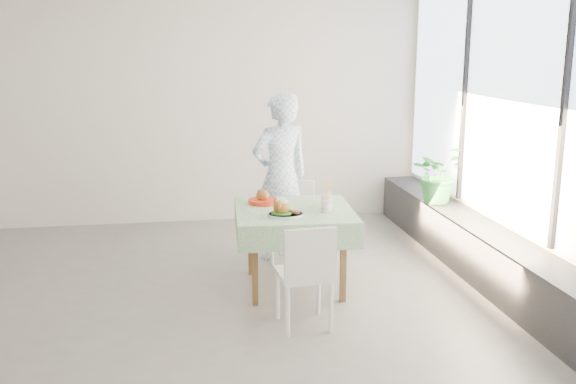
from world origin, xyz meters
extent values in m
plane|color=slate|center=(0.00, 0.00, 0.00)|extent=(6.00, 6.00, 0.00)
cube|color=silver|center=(0.00, 2.50, 1.40)|extent=(6.00, 0.02, 2.80)
cube|color=silver|center=(0.00, -2.50, 1.40)|extent=(6.00, 0.02, 2.80)
cube|color=silver|center=(3.00, 0.00, 1.40)|extent=(0.02, 5.00, 2.80)
cube|color=#D1E0F9|center=(2.97, 0.00, 1.65)|extent=(0.01, 4.80, 2.18)
cube|color=black|center=(2.80, 0.00, 0.25)|extent=(0.40, 4.80, 0.50)
cube|color=brown|center=(0.98, 0.01, 0.71)|extent=(0.95, 0.95, 0.04)
cube|color=white|center=(0.98, 0.01, 0.74)|extent=(1.10, 1.10, 0.01)
cube|color=white|center=(1.08, 0.73, 0.42)|extent=(0.51, 0.51, 0.04)
cube|color=white|center=(1.15, 0.89, 0.63)|extent=(0.37, 0.19, 0.39)
cube|color=white|center=(0.91, -0.82, 0.43)|extent=(0.43, 0.43, 0.04)
cube|color=white|center=(0.92, -1.00, 0.65)|extent=(0.40, 0.07, 0.40)
imported|color=#88AEDA|center=(0.99, 0.87, 0.87)|extent=(0.73, 0.59, 1.73)
cylinder|color=white|center=(0.87, -0.19, 0.75)|extent=(0.31, 0.31, 0.02)
cylinder|color=#1C5615|center=(0.83, -0.19, 0.77)|extent=(0.17, 0.17, 0.02)
ellipsoid|color=#A16426|center=(0.83, -0.19, 0.82)|extent=(0.15, 0.13, 0.11)
ellipsoid|color=white|center=(0.83, -0.19, 0.87)|extent=(0.10, 0.10, 0.07)
cylinder|color=maroon|center=(0.96, -0.21, 0.77)|extent=(0.05, 0.05, 0.03)
cylinder|color=white|center=(1.28, 0.03, 0.81)|extent=(0.09, 0.09, 0.13)
cylinder|color=orange|center=(1.28, 0.03, 0.79)|extent=(0.08, 0.08, 0.10)
cylinder|color=white|center=(1.28, 0.03, 0.88)|extent=(0.10, 0.10, 0.01)
cylinder|color=yellow|center=(1.28, 0.03, 0.93)|extent=(0.01, 0.03, 0.18)
cylinder|color=white|center=(1.24, -0.13, 0.81)|extent=(0.10, 0.10, 0.14)
cylinder|color=white|center=(1.24, -0.13, 0.80)|extent=(0.09, 0.09, 0.10)
cylinder|color=white|center=(1.24, -0.13, 0.88)|extent=(0.10, 0.10, 0.01)
cylinder|color=yellow|center=(1.25, -0.13, 0.93)|extent=(0.01, 0.04, 0.19)
cylinder|color=#B62912|center=(0.73, 0.27, 0.76)|extent=(0.27, 0.27, 0.04)
cylinder|color=white|center=(0.73, 0.27, 0.78)|extent=(0.23, 0.23, 0.02)
ellipsoid|color=#A16426|center=(0.73, 0.27, 0.82)|extent=(0.12, 0.12, 0.10)
imported|color=#267332|center=(2.73, 0.98, 0.82)|extent=(0.74, 0.72, 0.63)
camera|label=1|loc=(0.01, -5.48, 2.17)|focal=40.00mm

